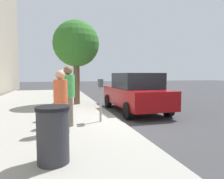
# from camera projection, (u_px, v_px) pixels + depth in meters

# --- Properties ---
(ground_plane) EXTENTS (80.00, 80.00, 0.00)m
(ground_plane) POSITION_uv_depth(u_px,v_px,m) (118.00, 122.00, 7.20)
(ground_plane) COLOR #38383A
(ground_plane) RESTS_ON ground
(sidewalk_slab) EXTENTS (28.00, 6.00, 0.15)m
(sidewalk_slab) POSITION_uv_depth(u_px,v_px,m) (28.00, 126.00, 6.40)
(sidewalk_slab) COLOR gray
(sidewalk_slab) RESTS_ON ground_plane
(parking_meter) EXTENTS (0.36, 0.12, 1.41)m
(parking_meter) POSITION_uv_depth(u_px,v_px,m) (100.00, 91.00, 6.61)
(parking_meter) COLOR gray
(parking_meter) RESTS_ON sidewalk_slab
(pedestrian_at_meter) EXTENTS (0.53, 0.40, 1.82)m
(pedestrian_at_meter) POSITION_uv_depth(u_px,v_px,m) (68.00, 90.00, 6.17)
(pedestrian_at_meter) COLOR #726656
(pedestrian_at_meter) RESTS_ON sidewalk_slab
(pedestrian_bystander) EXTENTS (0.40, 0.42, 1.68)m
(pedestrian_bystander) POSITION_uv_depth(u_px,v_px,m) (61.00, 97.00, 5.33)
(pedestrian_bystander) COLOR #47474C
(pedestrian_bystander) RESTS_ON sidewalk_slab
(parking_officer) EXTENTS (0.44, 0.39, 1.74)m
(parking_officer) POSITION_uv_depth(u_px,v_px,m) (64.00, 90.00, 7.08)
(parking_officer) COLOR #47474C
(parking_officer) RESTS_ON sidewalk_slab
(parked_sedan_near) EXTENTS (4.43, 2.03, 1.77)m
(parked_sedan_near) POSITION_uv_depth(u_px,v_px,m) (135.00, 92.00, 9.15)
(parked_sedan_near) COLOR maroon
(parked_sedan_near) RESTS_ON ground_plane
(street_tree) EXTENTS (2.37, 2.37, 4.33)m
(street_tree) POSITION_uv_depth(u_px,v_px,m) (76.00, 44.00, 10.35)
(street_tree) COLOR brown
(street_tree) RESTS_ON sidewalk_slab
(traffic_signal) EXTENTS (0.24, 0.44, 3.60)m
(traffic_signal) POSITION_uv_depth(u_px,v_px,m) (77.00, 63.00, 15.58)
(traffic_signal) COLOR black
(traffic_signal) RESTS_ON sidewalk_slab
(trash_bin) EXTENTS (0.59, 0.59, 1.01)m
(trash_bin) POSITION_uv_depth(u_px,v_px,m) (53.00, 135.00, 3.54)
(trash_bin) COLOR #2D2D33
(trash_bin) RESTS_ON sidewalk_slab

